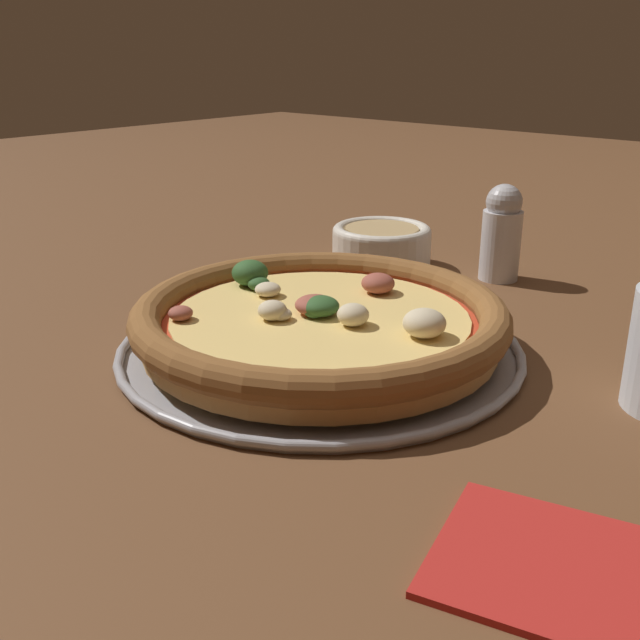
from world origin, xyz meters
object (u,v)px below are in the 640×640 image
object	(u,v)px
bowl_near	(381,244)
pizza	(320,320)
napkin	(583,571)
pizza_tray	(320,348)
pepper_shaker	(501,233)

from	to	relation	value
bowl_near	pizza	bearing A→B (deg)	115.96
bowl_near	napkin	distance (m)	0.51
pizza_tray	pepper_shaker	world-z (taller)	pepper_shaker
pizza	bowl_near	distance (m)	0.25
pizza_tray	bowl_near	distance (m)	0.25
napkin	pepper_shaker	xyz separation A→B (m)	(0.26, -0.39, 0.04)
pizza	pepper_shaker	distance (m)	0.27
bowl_near	pepper_shaker	world-z (taller)	pepper_shaker
pizza_tray	pepper_shaker	size ratio (longest dim) A/B	3.22
pizza_tray	napkin	size ratio (longest dim) A/B	2.02
bowl_near	napkin	world-z (taller)	bowl_near
pizza	napkin	world-z (taller)	pizza
pizza	napkin	bearing A→B (deg)	155.96
pizza_tray	bowl_near	world-z (taller)	bowl_near
napkin	pizza	bearing A→B (deg)	-24.04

